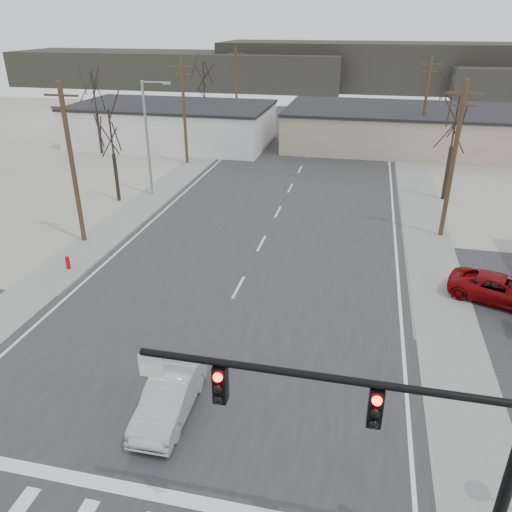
{
  "coord_description": "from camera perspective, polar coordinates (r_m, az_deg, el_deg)",
  "views": [
    {
      "loc": [
        6.08,
        -14.91,
        13.2
      ],
      "look_at": [
        1.24,
        6.82,
        2.6
      ],
      "focal_mm": 35.0,
      "sensor_mm": 36.0,
      "label": 1
    }
  ],
  "objects": [
    {
      "name": "hill_center",
      "position": [
        111.61,
        18.21,
        19.82
      ],
      "size": [
        80.0,
        18.0,
        9.0
      ],
      "primitive_type": "cube",
      "color": "#333026",
      "rests_on": "ground"
    },
    {
      "name": "building_right_far",
      "position": [
        60.07,
        16.57,
        13.85
      ],
      "size": [
        26.3,
        14.3,
        4.3
      ],
      "color": "tan",
      "rests_on": "ground"
    },
    {
      "name": "upole_left_b",
      "position": [
        33.12,
        -20.29,
        9.97
      ],
      "size": [
        2.2,
        0.3,
        10.0
      ],
      "color": "#4C3A23",
      "rests_on": "ground"
    },
    {
      "name": "sedan_crossing",
      "position": [
        19.09,
        -9.89,
        -15.61
      ],
      "size": [
        1.63,
        4.46,
        1.46
      ],
      "primitive_type": "imported",
      "rotation": [
        0.0,
        0.0,
        0.02
      ],
      "color": "#A3A7AE",
      "rests_on": "main_road"
    },
    {
      "name": "tree_left_far",
      "position": [
        64.51,
        -5.99,
        19.18
      ],
      "size": [
        3.96,
        3.96,
        8.82
      ],
      "color": "#2E241C",
      "rests_on": "ground"
    },
    {
      "name": "sidewalk_left",
      "position": [
        40.87,
        -12.35,
        6.06
      ],
      "size": [
        3.0,
        90.0,
        0.06
      ],
      "primitive_type": "cube",
      "color": "gray",
      "rests_on": "ground"
    },
    {
      "name": "upole_right_b",
      "position": [
        55.75,
        18.75,
        15.96
      ],
      "size": [
        2.2,
        0.3,
        10.0
      ],
      "color": "#4C3A23",
      "rests_on": "ground"
    },
    {
      "name": "upole_left_c",
      "position": [
        50.73,
        -8.22,
        16.17
      ],
      "size": [
        2.2,
        0.3,
        10.0
      ],
      "color": "#4C3A23",
      "rests_on": "ground"
    },
    {
      "name": "tree_right_mid",
      "position": [
        42.04,
        21.79,
        13.77
      ],
      "size": [
        3.74,
        3.74,
        8.33
      ],
      "color": "#2E241C",
      "rests_on": "ground"
    },
    {
      "name": "car_parked_red",
      "position": [
        28.4,
        26.08,
        -3.43
      ],
      "size": [
        5.42,
        3.84,
        1.37
      ],
      "primitive_type": "imported",
      "rotation": [
        0.0,
        0.0,
        1.22
      ],
      "color": "#740608",
      "rests_on": "parking_lot"
    },
    {
      "name": "car_far_b",
      "position": [
        76.87,
        4.77,
        16.09
      ],
      "size": [
        2.91,
        4.69,
        1.49
      ],
      "primitive_type": "imported",
      "rotation": [
        0.0,
        0.0,
        -0.28
      ],
      "color": "black",
      "rests_on": "main_road"
    },
    {
      "name": "tree_left_mid",
      "position": [
        56.82,
        -18.01,
        17.31
      ],
      "size": [
        3.96,
        3.96,
        8.82
      ],
      "color": "#2E241C",
      "rests_on": "ground"
    },
    {
      "name": "sidewalk_right",
      "position": [
        37.59,
        18.65,
        3.57
      ],
      "size": [
        3.0,
        90.0,
        0.06
      ],
      "primitive_type": "cube",
      "color": "gray",
      "rests_on": "ground"
    },
    {
      "name": "upole_left_d",
      "position": [
        69.64,
        -2.27,
        18.87
      ],
      "size": [
        2.2,
        0.3,
        10.0
      ],
      "color": "#4C3A23",
      "rests_on": "ground"
    },
    {
      "name": "cross_road",
      "position": [
        20.81,
        -7.68,
        -14.11
      ],
      "size": [
        90.0,
        10.0,
        0.04
      ],
      "primitive_type": "cube",
      "color": "#28272A",
      "rests_on": "ground"
    },
    {
      "name": "fire_hydrant",
      "position": [
        30.86,
        -20.71,
        -0.69
      ],
      "size": [
        0.24,
        0.24,
        0.87
      ],
      "color": "#A50C0C",
      "rests_on": "ground"
    },
    {
      "name": "car_far_a",
      "position": [
        67.42,
        13.95,
        14.2
      ],
      "size": [
        3.52,
        6.01,
        1.63
      ],
      "primitive_type": "imported",
      "rotation": [
        0.0,
        0.0,
        2.91
      ],
      "color": "black",
      "rests_on": "main_road"
    },
    {
      "name": "tree_right_far",
      "position": [
        67.93,
        21.02,
        17.44
      ],
      "size": [
        3.52,
        3.52,
        7.84
      ],
      "color": "#2E241C",
      "rests_on": "ground"
    },
    {
      "name": "hill_left",
      "position": [
        114.94,
        -9.0,
        20.33
      ],
      "size": [
        70.0,
        18.0,
        7.0
      ],
      "primitive_type": "cube",
      "color": "#333026",
      "rests_on": "ground"
    },
    {
      "name": "tree_left_near",
      "position": [
        40.58,
        -16.22,
        13.16
      ],
      "size": [
        3.3,
        3.3,
        7.35
      ],
      "color": "#2E241C",
      "rests_on": "ground"
    },
    {
      "name": "upole_right_a",
      "position": [
        34.29,
        21.64,
        10.25
      ],
      "size": [
        2.2,
        0.3,
        10.0
      ],
      "color": "#4C3A23",
      "rests_on": "ground"
    },
    {
      "name": "streetlight_main",
      "position": [
        41.39,
        -12.13,
        13.61
      ],
      "size": [
        2.4,
        0.25,
        9.0
      ],
      "color": "gray",
      "rests_on": "ground"
    },
    {
      "name": "ground",
      "position": [
        20.82,
        -7.67,
        -14.15
      ],
      "size": [
        140.0,
        140.0,
        0.0
      ],
      "primitive_type": "plane",
      "color": "beige",
      "rests_on": "ground"
    },
    {
      "name": "main_road",
      "position": [
        33.25,
        0.98,
        2.11
      ],
      "size": [
        18.0,
        110.0,
        0.05
      ],
      "primitive_type": "cube",
      "color": "#28272A",
      "rests_on": "ground"
    },
    {
      "name": "traffic_signal_mast",
      "position": [
        12.32,
        18.43,
        -19.99
      ],
      "size": [
        8.95,
        0.43,
        7.2
      ],
      "color": "black",
      "rests_on": "ground"
    },
    {
      "name": "building_left_far",
      "position": [
        60.19,
        -9.51,
        14.65
      ],
      "size": [
        22.3,
        12.3,
        4.5
      ],
      "color": "silver",
      "rests_on": "ground"
    }
  ]
}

